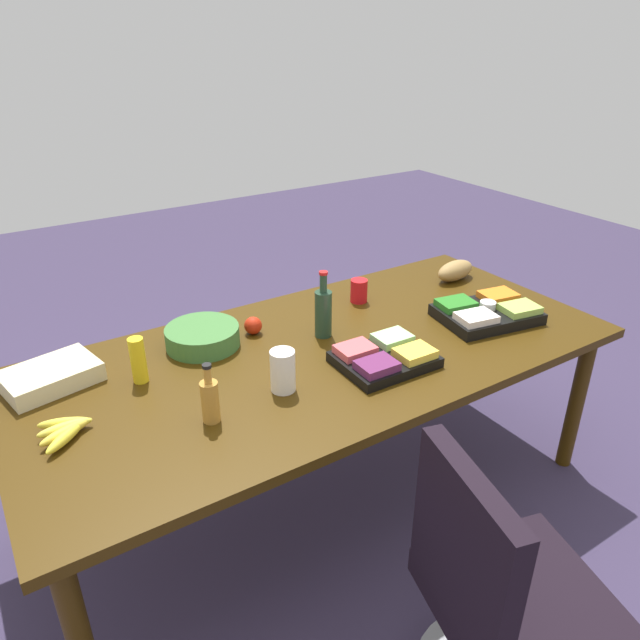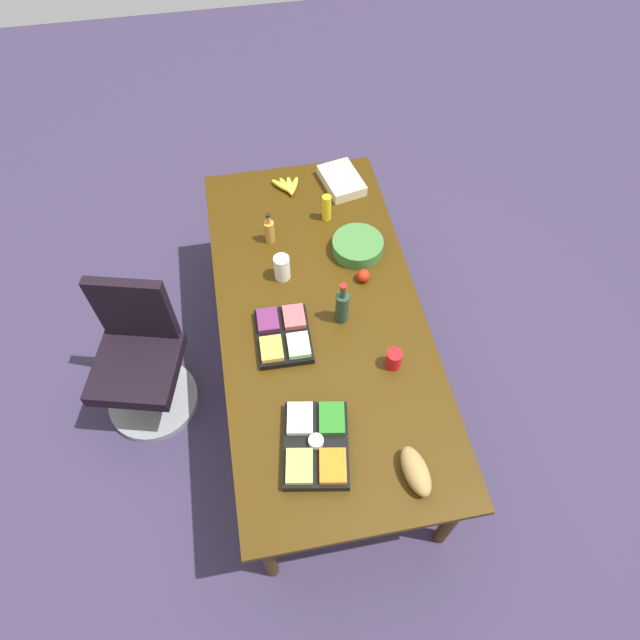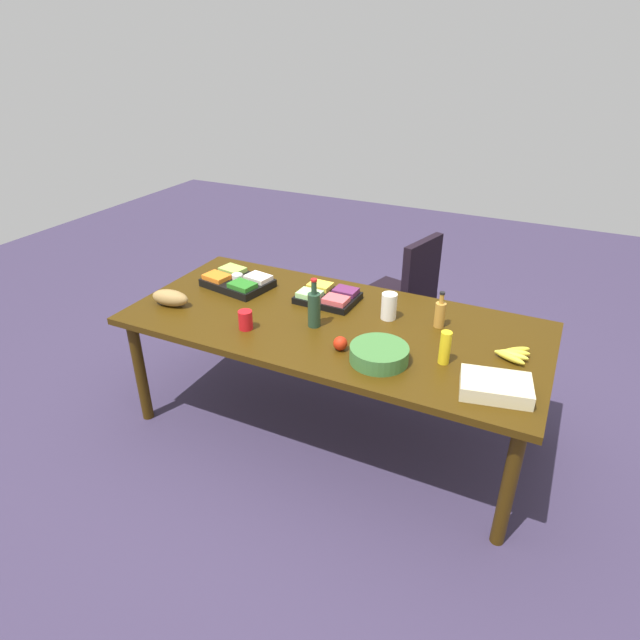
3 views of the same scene
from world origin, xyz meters
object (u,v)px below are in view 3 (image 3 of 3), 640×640
Objects in this scene: dressing_bottle at (440,313)px; sheet_cake at (496,387)px; banana_bunch at (512,354)px; office_chair at (399,308)px; apple_red at (340,343)px; mustard_bottle at (445,348)px; mayo_jar at (389,306)px; wine_bottle at (314,308)px; salad_bowl at (379,354)px; red_solo_cup at (245,320)px; veggie_tray at (238,281)px; fruit_platter at (328,296)px; bread_loaf at (170,298)px; conference_table at (333,330)px.

sheet_cake is (0.40, -0.52, -0.05)m from dressing_bottle.
office_chair is at bearing 131.79° from banana_bunch.
mustard_bottle reaches higher than apple_red.
dressing_bottle is at bearing 6.36° from mayo_jar.
banana_bunch is 1.08m from wine_bottle.
salad_bowl reaches higher than sheet_cake.
wine_bottle is 1.07m from sheet_cake.
red_solo_cup is 0.51× the size of dressing_bottle.
veggie_tray is 1.60× the size of wine_bottle.
banana_bunch is at bearing 86.03° from sheet_cake.
mustard_bottle is (0.52, 0.11, 0.05)m from apple_red.
mayo_jar is at bearing 34.72° from red_solo_cup.
fruit_platter is at bearing 154.80° from mustard_bottle.
mayo_jar is at bearing -7.61° from fruit_platter.
wine_bottle reaches higher than salad_bowl.
mayo_jar is at bearing 18.53° from bread_loaf.
salad_bowl is at bearing -76.71° from office_chair.
dressing_bottle is 1.34m from veggie_tray.
mustard_bottle reaches higher than banana_bunch.
apple_red is 0.24× the size of sheet_cake.
apple_red is 0.46m from mayo_jar.
banana_bunch is (0.93, -1.04, 0.41)m from office_chair.
dressing_bottle reaches higher than mayo_jar.
mayo_jar is (0.28, 0.17, 0.14)m from conference_table.
mayo_jar is at bearing 144.88° from sheet_cake.
red_solo_cup is 1.10m from mustard_bottle.
red_solo_cup is 0.39m from wine_bottle.
dressing_bottle is 0.39m from mustard_bottle.
mustard_bottle is at bearing 7.10° from red_solo_cup.
dressing_bottle is 1.62m from bread_loaf.
veggie_tray is 1.27× the size of fruit_platter.
apple_red reaches higher than fruit_platter.
apple_red is (0.10, -1.35, 0.42)m from office_chair.
dressing_bottle reaches higher than salad_bowl.
office_chair is 3.98× the size of bread_loaf.
dressing_bottle reaches higher than fruit_platter.
mayo_jar is at bearing 76.47° from apple_red.
bread_loaf is 0.92m from wine_bottle.
salad_bowl is 1.53× the size of banana_bunch.
red_solo_cup is at bearing -148.98° from wine_bottle.
sheet_cake is at bearing -26.06° from fruit_platter.
wine_bottle is at bearing -125.22° from conference_table.
banana_bunch is at bearing 1.70° from conference_table.
dressing_bottle is 0.71m from wine_bottle.
salad_bowl is 0.22m from apple_red.
conference_table is 0.34m from apple_red.
mustard_bottle reaches higher than bread_loaf.
mayo_jar is at bearing 140.93° from mustard_bottle.
office_chair is 8.68× the size of red_solo_cup.
sheet_cake is 0.85m from mayo_jar.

